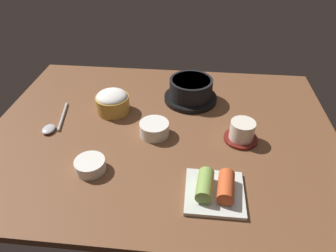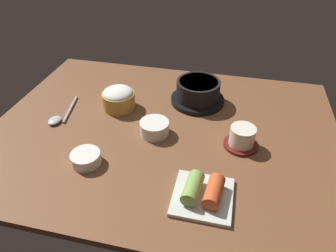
% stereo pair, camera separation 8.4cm
% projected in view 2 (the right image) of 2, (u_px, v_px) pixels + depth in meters
% --- Properties ---
extents(dining_table, '(1.00, 0.76, 0.02)m').
position_uv_depth(dining_table, '(163.00, 132.00, 0.89)').
color(dining_table, brown).
rests_on(dining_table, ground).
extents(stone_pot, '(0.17, 0.17, 0.08)m').
position_uv_depth(stone_pot, '(198.00, 92.00, 0.98)').
color(stone_pot, black).
rests_on(stone_pot, dining_table).
extents(rice_bowl, '(0.10, 0.10, 0.07)m').
position_uv_depth(rice_bowl, '(119.00, 98.00, 0.95)').
color(rice_bowl, '#B78C38').
rests_on(rice_bowl, dining_table).
extents(tea_cup_with_saucer, '(0.09, 0.09, 0.06)m').
position_uv_depth(tea_cup_with_saucer, '(242.00, 138.00, 0.81)').
color(tea_cup_with_saucer, maroon).
rests_on(tea_cup_with_saucer, dining_table).
extents(banchan_cup_center, '(0.08, 0.08, 0.04)m').
position_uv_depth(banchan_cup_center, '(154.00, 127.00, 0.86)').
color(banchan_cup_center, white).
rests_on(banchan_cup_center, dining_table).
extents(kimchi_plate, '(0.13, 0.13, 0.05)m').
position_uv_depth(kimchi_plate, '(203.00, 193.00, 0.67)').
color(kimchi_plate, silver).
rests_on(kimchi_plate, dining_table).
extents(side_bowl_near, '(0.08, 0.08, 0.03)m').
position_uv_depth(side_bowl_near, '(86.00, 158.00, 0.76)').
color(side_bowl_near, white).
rests_on(side_bowl_near, dining_table).
extents(spoon, '(0.05, 0.17, 0.01)m').
position_uv_depth(spoon, '(60.00, 117.00, 0.92)').
color(spoon, '#B7B7BC').
rests_on(spoon, dining_table).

